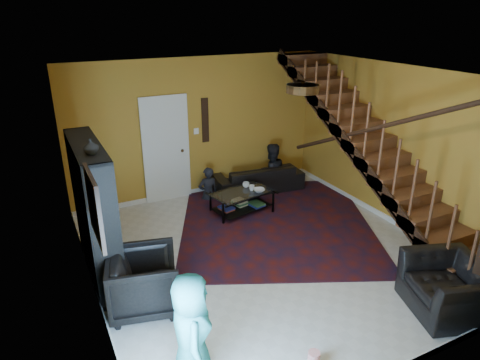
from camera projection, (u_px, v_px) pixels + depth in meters
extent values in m
plane|color=beige|center=(265.00, 253.00, 6.84)|extent=(5.50, 5.50, 0.00)
plane|color=#A47B24|center=(198.00, 128.00, 8.60)|extent=(5.20, 0.00, 5.20)
plane|color=#A47B24|center=(413.00, 263.00, 4.04)|extent=(5.20, 0.00, 5.20)
plane|color=#A47B24|center=(83.00, 205.00, 5.23)|extent=(0.00, 5.50, 5.50)
plane|color=#A47B24|center=(396.00, 147.00, 7.41)|extent=(0.00, 5.50, 5.50)
plane|color=white|center=(269.00, 75.00, 5.80)|extent=(5.50, 5.50, 0.00)
cube|color=silver|center=(201.00, 190.00, 9.09)|extent=(5.20, 0.02, 0.10)
cube|color=silver|center=(98.00, 296.00, 5.74)|extent=(0.02, 5.50, 0.10)
cube|color=#A47B24|center=(375.00, 156.00, 7.24)|extent=(0.95, 4.92, 2.83)
cube|color=black|center=(355.00, 155.00, 7.02)|extent=(0.04, 5.02, 3.02)
cylinder|color=black|center=(359.00, 128.00, 6.86)|extent=(0.07, 4.20, 2.44)
cube|color=black|center=(478.00, 273.00, 5.36)|extent=(0.10, 0.10, 1.10)
cube|color=black|center=(95.00, 212.00, 5.96)|extent=(0.35, 1.80, 2.00)
cube|color=black|center=(101.00, 249.00, 6.18)|extent=(0.35, 1.72, 0.03)
cube|color=black|center=(94.00, 202.00, 5.90)|extent=(0.35, 1.72, 0.03)
cube|color=silver|center=(166.00, 151.00, 8.42)|extent=(0.82, 0.05, 2.05)
cube|color=maroon|center=(94.00, 207.00, 4.37)|extent=(0.04, 0.74, 0.74)
cube|color=black|center=(205.00, 120.00, 8.59)|extent=(0.14, 0.03, 0.90)
cylinder|color=#3F2814|center=(303.00, 89.00, 5.16)|extent=(0.40, 0.40, 0.10)
cube|color=#400F0B|center=(275.00, 221.00, 7.85)|extent=(4.62, 4.86, 0.02)
imported|color=black|center=(258.00, 178.00, 9.13)|extent=(1.95, 0.93, 0.55)
imported|color=black|center=(144.00, 282.00, 5.45)|extent=(1.05, 1.04, 0.80)
imported|color=black|center=(449.00, 287.00, 5.44)|extent=(1.20, 1.28, 0.68)
imported|color=black|center=(208.00, 194.00, 8.75)|extent=(0.42, 0.29, 1.13)
imported|color=black|center=(271.00, 175.00, 9.32)|extent=(0.70, 0.54, 1.42)
imported|color=#1A6463|center=(191.00, 335.00, 4.18)|extent=(0.56, 0.73, 1.34)
cube|color=black|center=(223.00, 214.00, 7.68)|extent=(0.04, 0.04, 0.41)
cube|color=black|center=(273.00, 203.00, 8.12)|extent=(0.04, 0.04, 0.41)
cube|color=black|center=(210.00, 202.00, 8.16)|extent=(0.04, 0.04, 0.41)
cube|color=black|center=(258.00, 192.00, 8.60)|extent=(0.04, 0.04, 0.41)
cube|color=black|center=(242.00, 207.00, 8.18)|extent=(1.14, 0.79, 0.02)
cube|color=silver|center=(242.00, 192.00, 8.06)|extent=(1.21, 0.86, 0.02)
imported|color=#999999|center=(246.00, 185.00, 8.26)|extent=(0.17, 0.17, 0.10)
imported|color=#999999|center=(252.00, 188.00, 8.12)|extent=(0.13, 0.13, 0.10)
imported|color=#999999|center=(259.00, 190.00, 8.08)|extent=(0.27, 0.27, 0.05)
imported|color=#999999|center=(91.00, 147.00, 5.14)|extent=(0.18, 0.18, 0.19)
cylinder|color=red|center=(314.00, 358.00, 4.66)|extent=(0.16, 0.16, 0.15)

